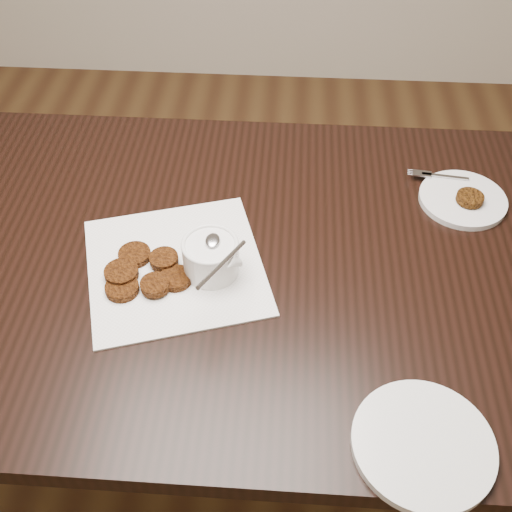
{
  "coord_description": "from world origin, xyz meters",
  "views": [
    {
      "loc": [
        0.16,
        -0.76,
        1.6
      ],
      "look_at": [
        0.11,
        0.0,
        0.8
      ],
      "focal_mm": 43.32,
      "sensor_mm": 36.0,
      "label": 1
    }
  ],
  "objects_px": {
    "sauce_ramekin": "(210,243)",
    "plate_empty": "(423,444)",
    "napkin": "(175,266)",
    "plate_with_patty": "(463,197)",
    "table": "(208,364)"
  },
  "relations": [
    {
      "from": "napkin",
      "to": "plate_with_patty",
      "type": "relative_size",
      "value": 1.78
    },
    {
      "from": "napkin",
      "to": "plate_empty",
      "type": "xyz_separation_m",
      "value": [
        0.42,
        -0.33,
        0.01
      ]
    },
    {
      "from": "table",
      "to": "plate_with_patty",
      "type": "distance_m",
      "value": 0.68
    },
    {
      "from": "napkin",
      "to": "sauce_ramekin",
      "type": "bearing_deg",
      "value": -5.49
    },
    {
      "from": "sauce_ramekin",
      "to": "plate_empty",
      "type": "distance_m",
      "value": 0.48
    },
    {
      "from": "table",
      "to": "plate_with_patty",
      "type": "relative_size",
      "value": 7.78
    },
    {
      "from": "napkin",
      "to": "plate_with_patty",
      "type": "xyz_separation_m",
      "value": [
        0.57,
        0.22,
        0.01
      ]
    },
    {
      "from": "table",
      "to": "napkin",
      "type": "height_order",
      "value": "napkin"
    },
    {
      "from": "sauce_ramekin",
      "to": "plate_with_patty",
      "type": "relative_size",
      "value": 0.78
    },
    {
      "from": "table",
      "to": "napkin",
      "type": "xyz_separation_m",
      "value": [
        -0.04,
        -0.04,
        0.38
      ]
    },
    {
      "from": "napkin",
      "to": "table",
      "type": "bearing_deg",
      "value": 43.36
    },
    {
      "from": "napkin",
      "to": "sauce_ramekin",
      "type": "xyz_separation_m",
      "value": [
        0.07,
        -0.01,
        0.07
      ]
    },
    {
      "from": "table",
      "to": "napkin",
      "type": "bearing_deg",
      "value": -136.64
    },
    {
      "from": "table",
      "to": "plate_empty",
      "type": "bearing_deg",
      "value": -43.93
    },
    {
      "from": "table",
      "to": "napkin",
      "type": "distance_m",
      "value": 0.38
    }
  ]
}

